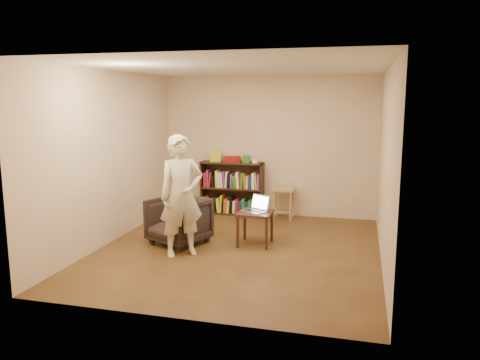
% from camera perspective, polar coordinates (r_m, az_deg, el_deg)
% --- Properties ---
extents(floor, '(4.50, 4.50, 0.00)m').
position_cam_1_polar(floor, '(6.90, -0.20, -8.50)').
color(floor, '#492B17').
rests_on(floor, ground).
extents(ceiling, '(4.50, 4.50, 0.00)m').
position_cam_1_polar(ceiling, '(6.57, -0.21, 13.57)').
color(ceiling, silver).
rests_on(ceiling, wall_back).
extents(wall_back, '(4.00, 0.00, 4.00)m').
position_cam_1_polar(wall_back, '(8.79, 3.52, 4.12)').
color(wall_back, beige).
rests_on(wall_back, floor).
extents(wall_left, '(0.00, 4.50, 4.50)m').
position_cam_1_polar(wall_left, '(7.37, -15.44, 2.69)').
color(wall_left, beige).
rests_on(wall_left, floor).
extents(wall_right, '(0.00, 4.50, 4.50)m').
position_cam_1_polar(wall_right, '(6.41, 17.38, 1.56)').
color(wall_right, beige).
rests_on(wall_right, floor).
extents(bookshelf, '(1.20, 0.30, 1.00)m').
position_cam_1_polar(bookshelf, '(8.92, -0.96, -1.37)').
color(bookshelf, black).
rests_on(bookshelf, floor).
extents(box_yellow, '(0.23, 0.18, 0.17)m').
position_cam_1_polar(box_yellow, '(8.92, -2.96, 2.82)').
color(box_yellow, yellow).
rests_on(box_yellow, bookshelf).
extents(red_cloth, '(0.35, 0.29, 0.10)m').
position_cam_1_polar(red_cloth, '(8.81, -1.00, 2.53)').
color(red_cloth, maroon).
rests_on(red_cloth, bookshelf).
extents(box_green, '(0.15, 0.15, 0.13)m').
position_cam_1_polar(box_green, '(8.74, 0.76, 2.56)').
color(box_green, '#2B7D21').
rests_on(box_green, bookshelf).
extents(box_white, '(0.11, 0.11, 0.07)m').
position_cam_1_polar(box_white, '(8.68, 1.79, 2.32)').
color(box_white, white).
rests_on(box_white, bookshelf).
extents(stool, '(0.40, 0.40, 0.58)m').
position_cam_1_polar(stool, '(8.56, 5.31, -1.70)').
color(stool, tan).
rests_on(stool, floor).
extents(armchair, '(0.99, 1.01, 0.70)m').
position_cam_1_polar(armchair, '(7.18, -7.51, -4.94)').
color(armchair, '#2C231D').
rests_on(armchair, floor).
extents(side_table, '(0.50, 0.50, 0.51)m').
position_cam_1_polar(side_table, '(7.04, 1.86, -4.57)').
color(side_table, black).
rests_on(side_table, floor).
extents(laptop, '(0.43, 0.42, 0.24)m').
position_cam_1_polar(laptop, '(7.03, 2.02, -3.40)').
color(laptop, silver).
rests_on(laptop, side_table).
extents(person, '(0.74, 0.70, 1.70)m').
position_cam_1_polar(person, '(6.53, -7.16, -1.93)').
color(person, beige).
rests_on(person, floor).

